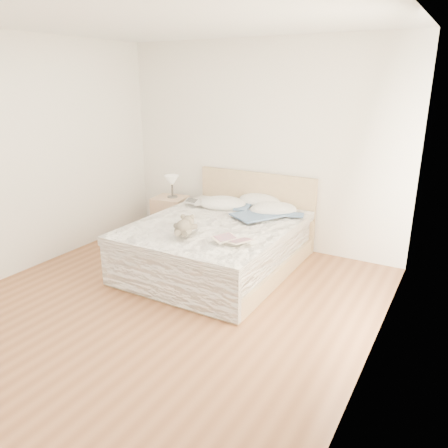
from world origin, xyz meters
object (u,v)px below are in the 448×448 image
(childrens_book, at_px, (233,240))
(teddy_bear, at_px, (183,233))
(bed, at_px, (219,243))
(nightstand, at_px, (171,216))
(table_lamp, at_px, (172,182))
(photo_book, at_px, (197,202))

(childrens_book, distance_m, teddy_bear, 0.55)
(bed, height_order, childrens_book, bed)
(nightstand, relative_size, table_lamp, 1.74)
(photo_book, relative_size, teddy_bear, 1.05)
(bed, xyz_separation_m, teddy_bear, (-0.04, -0.68, 0.34))
(table_lamp, bearing_deg, teddy_bear, -50.03)
(childrens_book, bearing_deg, nightstand, 169.82)
(photo_book, xyz_separation_m, teddy_bear, (0.57, -1.13, 0.02))
(bed, xyz_separation_m, nightstand, (-1.24, 0.69, -0.03))
(nightstand, bearing_deg, teddy_bear, -48.82)
(nightstand, bearing_deg, photo_book, -21.21)
(bed, relative_size, childrens_book, 5.80)
(nightstand, distance_m, teddy_bear, 1.86)
(bed, xyz_separation_m, photo_book, (-0.61, 0.44, 0.32))
(nightstand, relative_size, photo_book, 1.66)
(table_lamp, height_order, teddy_bear, table_lamp)
(bed, relative_size, photo_book, 6.34)
(bed, bearing_deg, childrens_book, -49.16)
(photo_book, bearing_deg, bed, -55.06)
(bed, bearing_deg, table_lamp, 149.51)
(bed, height_order, table_lamp, bed)
(nightstand, distance_m, photo_book, 0.76)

